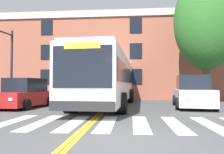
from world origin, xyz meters
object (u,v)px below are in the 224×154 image
at_px(city_bus, 108,79).
at_px(car_tan_behind_bus, 114,90).
at_px(car_red_near_lane, 25,94).
at_px(car_white_far_lane, 192,93).
at_px(street_tree_curbside_large, 206,22).

distance_m(city_bus, car_tan_behind_bus, 9.66).
bearing_deg(car_red_near_lane, city_bus, 17.06).
height_order(car_red_near_lane, car_white_far_lane, car_white_far_lane).
bearing_deg(city_bus, car_red_near_lane, -162.94).
xyz_separation_m(car_tan_behind_bus, street_tree_curbside_large, (7.28, -7.07, 5.17)).
bearing_deg(car_tan_behind_bus, city_bus, -88.14).
height_order(city_bus, car_red_near_lane, city_bus).
height_order(car_white_far_lane, car_tan_behind_bus, car_white_far_lane).
bearing_deg(street_tree_curbside_large, car_red_near_lane, -161.16).
xyz_separation_m(car_white_far_lane, car_tan_behind_bus, (-5.37, 10.27, -0.07)).
height_order(car_red_near_lane, car_tan_behind_bus, car_red_near_lane).
height_order(car_tan_behind_bus, street_tree_curbside_large, street_tree_curbside_large).
distance_m(city_bus, street_tree_curbside_large, 8.54).
height_order(city_bus, street_tree_curbside_large, street_tree_curbside_large).
bearing_deg(car_white_far_lane, car_tan_behind_bus, 117.59).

